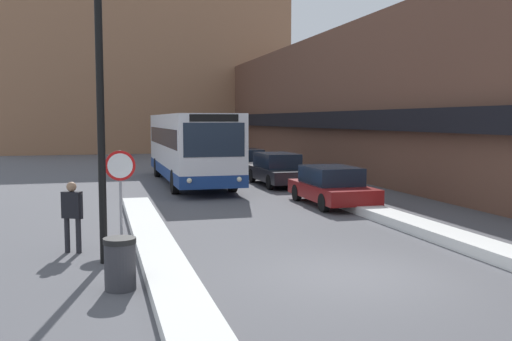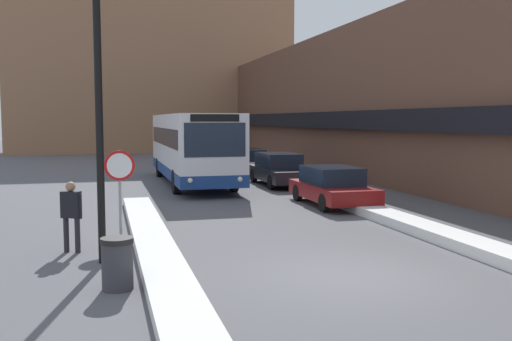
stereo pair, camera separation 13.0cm
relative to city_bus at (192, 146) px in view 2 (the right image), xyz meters
The scene contains 13 objects.
ground_plane 17.16m from the city_bus, 87.94° to the right, with size 160.00×160.00×0.00m, color #515156.
building_row_right 12.85m from the city_bus, 33.27° to the left, with size 5.50×60.00×7.98m.
building_backdrop_far 29.95m from the city_bus, 88.78° to the left, with size 26.00×8.00×18.70m.
snow_bank_left 14.74m from the city_bus, 101.76° to the right, with size 0.90×16.27×0.25m.
snow_bank_right 13.82m from the city_bus, 72.11° to the right, with size 0.90×18.69×0.28m.
city_bus is the anchor object (origin of this frame).
parked_car_front 9.14m from the city_bus, 65.15° to the right, with size 1.90×4.34×1.39m.
parked_car_middle 4.33m from the city_bus, 24.92° to the right, with size 1.85×4.86×1.51m.
parked_car_back 5.81m from the city_bus, 48.05° to the left, with size 1.84×4.83×1.40m.
stop_sign 12.98m from the city_bus, 106.59° to the right, with size 0.76×0.08×2.29m.
street_lamp 15.39m from the city_bus, 104.84° to the right, with size 1.46×0.36×6.89m.
pedestrian 14.37m from the city_bus, 109.71° to the right, with size 0.49×0.39×1.65m.
trash_bin 17.24m from the city_bus, 103.07° to the right, with size 0.59×0.59×0.95m.
Camera 2 is at (-4.69, -10.09, 3.07)m, focal length 40.00 mm.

